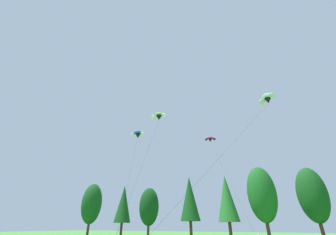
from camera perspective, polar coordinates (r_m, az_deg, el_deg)
treeline_tree_a at (r=68.40m, az=-19.34°, el=-20.46°), size 5.41×5.41×13.37m
treeline_tree_b at (r=63.44m, az=-11.60°, el=-21.23°), size 4.34×4.34×12.44m
treeline_tree_c at (r=59.25m, az=-4.98°, el=-22.18°), size 4.86×4.86×11.34m
treeline_tree_d at (r=54.90m, az=5.69°, el=-20.27°), size 4.53×4.53×13.30m
treeline_tree_e at (r=49.63m, az=15.12°, el=-19.63°), size 4.30×4.30×12.28m
treeline_tree_f at (r=49.21m, az=23.33°, el=-17.88°), size 5.43×5.43×13.45m
treeline_tree_g at (r=52.71m, az=33.55°, el=-16.43°), size 5.33×5.33×13.09m
parafoil_kite_high_blue_white at (r=39.63m, az=-7.90°, el=-4.39°), size 9.48×13.95×16.26m
parafoil_kite_mid_white at (r=36.36m, az=24.52°, el=4.51°), size 11.18×18.48×18.88m
parafoil_kite_far_magenta at (r=48.91m, az=11.01°, el=-5.61°), size 9.75×16.40×18.48m
parafoil_kite_low_lime_white at (r=34.13m, az=-2.41°, el=0.34°), size 3.15×10.32×16.83m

